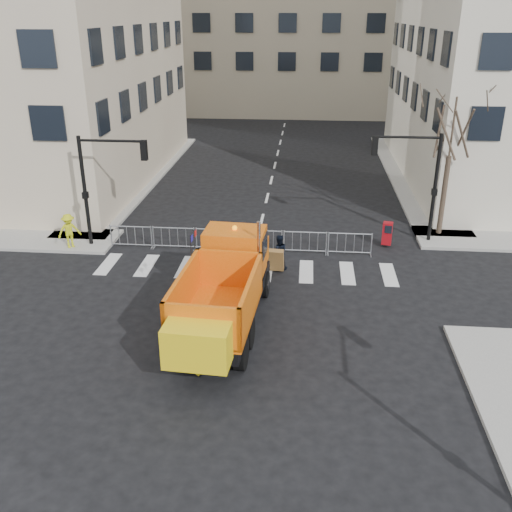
# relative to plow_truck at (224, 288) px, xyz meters

# --- Properties ---
(ground) EXTENTS (120.00, 120.00, 0.00)m
(ground) POSITION_rel_plow_truck_xyz_m (0.39, -0.29, -1.65)
(ground) COLOR black
(ground) RESTS_ON ground
(sidewalk_back) EXTENTS (64.00, 5.00, 0.15)m
(sidewalk_back) POSITION_rel_plow_truck_xyz_m (0.39, 8.21, -1.57)
(sidewalk_back) COLOR gray
(sidewalk_back) RESTS_ON ground
(traffic_light_left) EXTENTS (0.18, 0.18, 5.40)m
(traffic_light_left) POSITION_rel_plow_truck_xyz_m (-7.61, 7.21, 1.05)
(traffic_light_left) COLOR black
(traffic_light_left) RESTS_ON ground
(traffic_light_right) EXTENTS (0.18, 0.18, 5.40)m
(traffic_light_right) POSITION_rel_plow_truck_xyz_m (8.89, 9.21, 1.05)
(traffic_light_right) COLOR black
(traffic_light_right) RESTS_ON ground
(crowd_barriers) EXTENTS (12.60, 0.60, 1.10)m
(crowd_barriers) POSITION_rel_plow_truck_xyz_m (-0.36, 7.31, -1.10)
(crowd_barriers) COLOR #9EA0A5
(crowd_barriers) RESTS_ON ground
(street_tree) EXTENTS (3.00, 3.00, 7.50)m
(street_tree) POSITION_rel_plow_truck_xyz_m (9.59, 10.21, 2.10)
(street_tree) COLOR #382B21
(street_tree) RESTS_ON ground
(plow_truck) EXTENTS (3.36, 9.71, 3.71)m
(plow_truck) POSITION_rel_plow_truck_xyz_m (0.00, 0.00, 0.00)
(plow_truck) COLOR black
(plow_truck) RESTS_ON ground
(cop_a) EXTENTS (0.61, 0.40, 1.68)m
(cop_a) POSITION_rel_plow_truck_xyz_m (0.12, 4.15, -0.81)
(cop_a) COLOR black
(cop_a) RESTS_ON ground
(cop_b) EXTENTS (0.89, 0.76, 1.61)m
(cop_b) POSITION_rel_plow_truck_xyz_m (1.65, 5.39, -0.84)
(cop_b) COLOR black
(cop_b) RESTS_ON ground
(cop_c) EXTENTS (0.70, 1.06, 1.68)m
(cop_c) POSITION_rel_plow_truck_xyz_m (0.69, 3.82, -0.81)
(cop_c) COLOR black
(cop_c) RESTS_ON ground
(worker) EXTENTS (1.23, 1.14, 1.67)m
(worker) POSITION_rel_plow_truck_xyz_m (-8.40, 6.66, -0.67)
(worker) COLOR #C1C517
(worker) RESTS_ON sidewalk_back
(newspaper_box) EXTENTS (0.53, 0.49, 1.10)m
(newspaper_box) POSITION_rel_plow_truck_xyz_m (6.74, 8.44, -0.95)
(newspaper_box) COLOR maroon
(newspaper_box) RESTS_ON sidewalk_back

